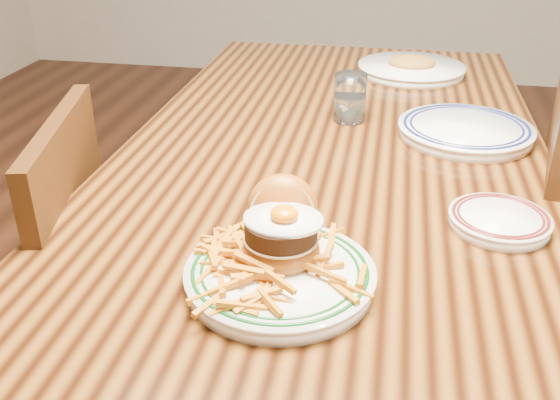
% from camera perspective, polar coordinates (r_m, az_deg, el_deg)
% --- Properties ---
extents(table, '(0.85, 1.60, 0.75)m').
position_cam_1_polar(table, '(1.33, 4.87, 1.67)').
color(table, black).
rests_on(table, floor).
extents(chair_left, '(0.49, 0.49, 0.88)m').
position_cam_1_polar(chair_left, '(1.34, -21.95, -9.88)').
color(chair_left, '#381E0B').
rests_on(chair_left, floor).
extents(main_plate, '(0.26, 0.27, 0.12)m').
position_cam_1_polar(main_plate, '(0.85, 0.04, -5.28)').
color(main_plate, white).
rests_on(main_plate, table).
extents(side_plate, '(0.16, 0.16, 0.02)m').
position_cam_1_polar(side_plate, '(1.03, 19.44, -1.71)').
color(side_plate, white).
rests_on(side_plate, table).
extents(rear_plate, '(0.28, 0.28, 0.03)m').
position_cam_1_polar(rear_plate, '(1.37, 16.59, 6.16)').
color(rear_plate, white).
rests_on(rear_plate, table).
extents(water_glass, '(0.07, 0.07, 0.11)m').
position_cam_1_polar(water_glass, '(1.40, 6.40, 9.03)').
color(water_glass, white).
rests_on(water_glass, table).
extents(far_plate, '(0.29, 0.29, 0.05)m').
position_cam_1_polar(far_plate, '(1.78, 11.90, 11.70)').
color(far_plate, white).
rests_on(far_plate, table).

